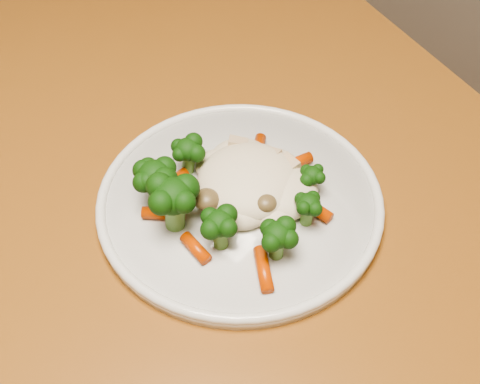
% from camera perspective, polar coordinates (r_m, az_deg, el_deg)
% --- Properties ---
extents(dining_table, '(1.30, 1.12, 0.75)m').
position_cam_1_polar(dining_table, '(0.67, -1.18, -9.75)').
color(dining_table, '#975A22').
rests_on(dining_table, ground).
extents(plate, '(0.28, 0.28, 0.01)m').
position_cam_1_polar(plate, '(0.60, 0.00, -0.91)').
color(plate, silver).
rests_on(plate, dining_table).
extents(meal, '(0.18, 0.19, 0.05)m').
position_cam_1_polar(meal, '(0.58, -1.58, 0.44)').
color(meal, beige).
rests_on(meal, plate).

